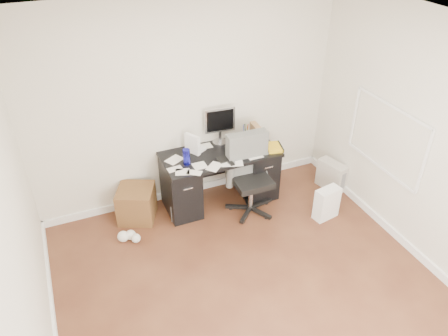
{
  "coord_description": "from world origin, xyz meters",
  "views": [
    {
      "loc": [
        -1.52,
        -2.78,
        3.65
      ],
      "look_at": [
        0.16,
        1.2,
        0.83
      ],
      "focal_mm": 35.0,
      "sensor_mm": 36.0,
      "label": 1
    }
  ],
  "objects_px": {
    "pc_tower": "(331,175)",
    "wicker_basket": "(137,203)",
    "lcd_monitor": "(220,126)",
    "office_chair": "(252,177)",
    "keyboard": "(233,156)",
    "desk": "(220,176)"
  },
  "relations": [
    {
      "from": "wicker_basket",
      "to": "lcd_monitor",
      "type": "bearing_deg",
      "value": 8.13
    },
    {
      "from": "lcd_monitor",
      "to": "office_chair",
      "type": "height_order",
      "value": "lcd_monitor"
    },
    {
      "from": "desk",
      "to": "office_chair",
      "type": "xyz_separation_m",
      "value": [
        0.28,
        -0.36,
        0.14
      ]
    },
    {
      "from": "lcd_monitor",
      "to": "pc_tower",
      "type": "bearing_deg",
      "value": -16.86
    },
    {
      "from": "lcd_monitor",
      "to": "wicker_basket",
      "type": "distance_m",
      "value": 1.47
    },
    {
      "from": "desk",
      "to": "keyboard",
      "type": "distance_m",
      "value": 0.41
    },
    {
      "from": "keyboard",
      "to": "office_chair",
      "type": "relative_size",
      "value": 0.38
    },
    {
      "from": "pc_tower",
      "to": "lcd_monitor",
      "type": "bearing_deg",
      "value": 141.52
    },
    {
      "from": "lcd_monitor",
      "to": "pc_tower",
      "type": "distance_m",
      "value": 1.77
    },
    {
      "from": "keyboard",
      "to": "office_chair",
      "type": "xyz_separation_m",
      "value": [
        0.17,
        -0.21,
        -0.22
      ]
    },
    {
      "from": "lcd_monitor",
      "to": "desk",
      "type": "bearing_deg",
      "value": -106.73
    },
    {
      "from": "desk",
      "to": "pc_tower",
      "type": "height_order",
      "value": "desk"
    },
    {
      "from": "lcd_monitor",
      "to": "wicker_basket",
      "type": "xyz_separation_m",
      "value": [
        -1.23,
        -0.18,
        -0.79
      ]
    },
    {
      "from": "desk",
      "to": "keyboard",
      "type": "height_order",
      "value": "keyboard"
    },
    {
      "from": "office_chair",
      "to": "pc_tower",
      "type": "bearing_deg",
      "value": 2.87
    },
    {
      "from": "wicker_basket",
      "to": "office_chair",
      "type": "bearing_deg",
      "value": -17.28
    },
    {
      "from": "wicker_basket",
      "to": "keyboard",
      "type": "bearing_deg",
      "value": -10.54
    },
    {
      "from": "keyboard",
      "to": "pc_tower",
      "type": "bearing_deg",
      "value": -12.66
    },
    {
      "from": "office_chair",
      "to": "lcd_monitor",
      "type": "bearing_deg",
      "value": 108.2
    },
    {
      "from": "keyboard",
      "to": "wicker_basket",
      "type": "bearing_deg",
      "value": 164.03
    },
    {
      "from": "desk",
      "to": "office_chair",
      "type": "bearing_deg",
      "value": -51.99
    },
    {
      "from": "pc_tower",
      "to": "wicker_basket",
      "type": "distance_m",
      "value": 2.72
    }
  ]
}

